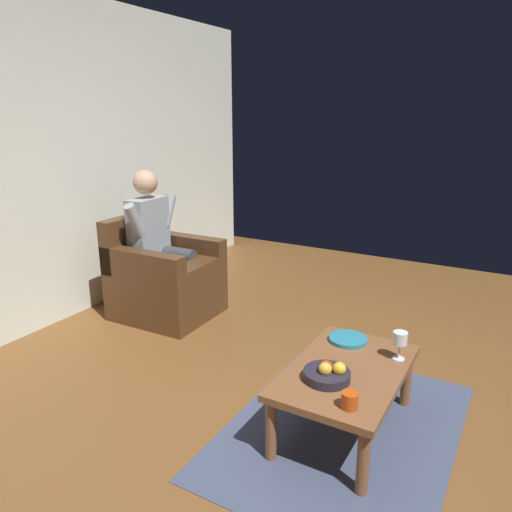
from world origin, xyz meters
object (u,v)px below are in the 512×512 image
decorative_dish (348,339)px  fruit_bowl (328,373)px  wine_glass_near (400,340)px  person_seated (159,239)px  candle_jar (350,400)px  armchair (164,279)px  coffee_table (346,377)px

decorative_dish → fruit_bowl: bearing=6.4°
fruit_bowl → wine_glass_near: bearing=146.3°
person_seated → decorative_dish: bearing=74.7°
person_seated → fruit_bowl: size_ratio=5.12×
fruit_bowl → candle_jar: fruit_bowl is taller
armchair → wine_glass_near: (0.56, 2.16, 0.18)m
armchair → candle_jar: armchair is taller
decorative_dish → candle_jar: candle_jar is taller
coffee_table → armchair: bearing=-112.4°
coffee_table → candle_jar: size_ratio=11.63×
wine_glass_near → fruit_bowl: wine_glass_near is taller
armchair → coffee_table: size_ratio=0.92×
armchair → candle_jar: size_ratio=10.68×
coffee_table → person_seated: bearing=-112.1°
person_seated → candle_jar: bearing=60.5°
decorative_dish → candle_jar: bearing=19.5°
fruit_bowl → person_seated: bearing=-116.6°
armchair → coffee_table: bearing=66.8°
armchair → decorative_dish: (0.48, 1.84, 0.08)m
person_seated → wine_glass_near: bearing=74.9°
wine_glass_near → coffee_table: bearing=-42.3°
wine_glass_near → decorative_dish: (-0.08, -0.32, -0.11)m
person_seated → wine_glass_near: person_seated is taller
candle_jar → wine_glass_near: bearing=171.6°
fruit_bowl → candle_jar: 0.26m
armchair → candle_jar: bearing=60.2°
fruit_bowl → coffee_table: bearing=163.1°
armchair → fruit_bowl: size_ratio=3.52×
fruit_bowl → decorative_dish: size_ratio=1.06×
decorative_dish → person_seated: bearing=-104.4°
person_seated → decorative_dish: (0.48, 1.86, -0.29)m
person_seated → decorative_dish: 1.94m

